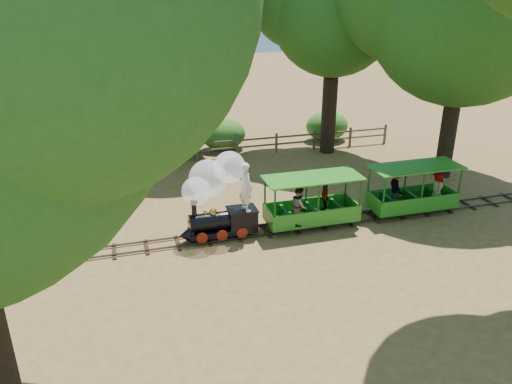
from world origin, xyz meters
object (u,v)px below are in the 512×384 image
object	(u,v)px
carriage_rear	(411,192)
fence	(217,147)
locomotive	(216,191)
carriage_front	(310,206)

from	to	relation	value
carriage_rear	fence	distance (m)	9.69
carriage_rear	fence	xyz separation A→B (m)	(-5.52, 7.96, -0.23)
carriage_rear	locomotive	bearing A→B (deg)	179.88
locomotive	fence	xyz separation A→B (m)	(1.67, 7.94, -1.10)
carriage_rear	fence	size ratio (longest dim) A/B	0.18
locomotive	carriage_rear	distance (m)	7.24
carriage_front	fence	bearing A→B (deg)	100.83
carriage_front	fence	xyz separation A→B (m)	(-1.54, 8.06, -0.20)
carriage_front	carriage_rear	xyz separation A→B (m)	(3.98, 0.11, 0.03)
carriage_front	carriage_rear	size ratio (longest dim) A/B	1.00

